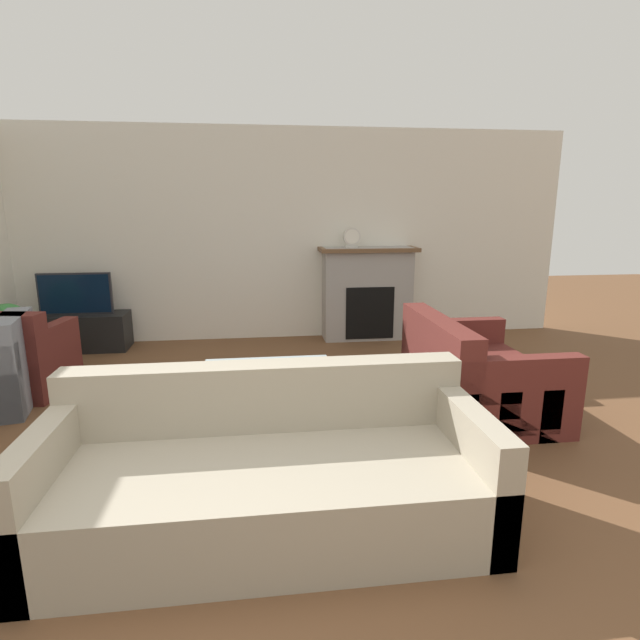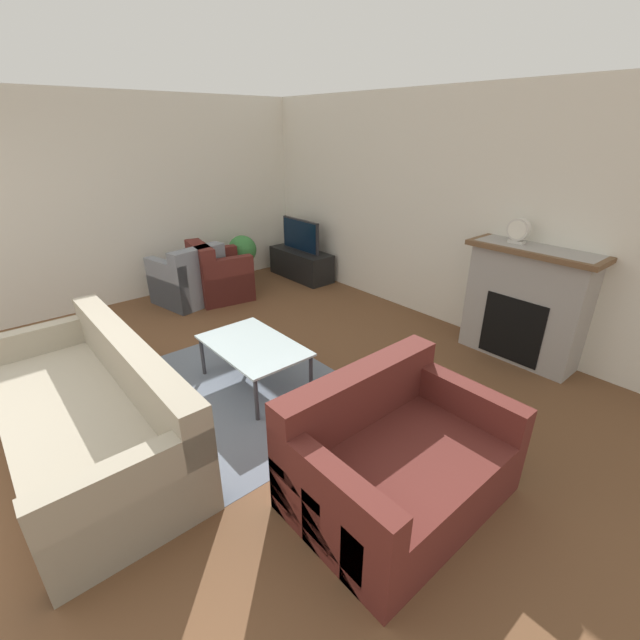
# 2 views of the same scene
# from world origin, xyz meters

# --- Properties ---
(wall_back) EXTENTS (8.57, 0.06, 2.70)m
(wall_back) POSITION_xyz_m (0.00, 4.89, 1.35)
(wall_back) COLOR silver
(wall_back) RESTS_ON ground_plane
(wall_left) EXTENTS (0.06, 7.86, 2.70)m
(wall_left) POSITION_xyz_m (-2.81, 2.43, 1.35)
(wall_left) COLOR silver
(wall_left) RESTS_ON ground_plane
(area_rug) EXTENTS (2.26, 1.87, 0.00)m
(area_rug) POSITION_xyz_m (0.25, 2.03, 0.00)
(area_rug) COLOR slate
(area_rug) RESTS_ON ground_plane
(fireplace) EXTENTS (1.26, 0.45, 1.21)m
(fireplace) POSITION_xyz_m (1.62, 4.66, 0.63)
(fireplace) COLOR #9E9993
(fireplace) RESTS_ON ground_plane
(tv_stand) EXTENTS (1.15, 0.45, 0.45)m
(tv_stand) POSITION_xyz_m (-1.98, 4.56, 0.22)
(tv_stand) COLOR black
(tv_stand) RESTS_ON ground_plane
(tv) EXTENTS (0.84, 0.06, 0.50)m
(tv) POSITION_xyz_m (-1.98, 4.55, 0.70)
(tv) COLOR #232328
(tv) RESTS_ON tv_stand
(couch_sectional) EXTENTS (2.35, 0.99, 0.82)m
(couch_sectional) POSITION_xyz_m (0.21, 0.81, 0.28)
(couch_sectional) COLOR #9E937F
(couch_sectional) RESTS_ON ground_plane
(couch_loveseat) EXTENTS (0.99, 1.38, 0.82)m
(couch_loveseat) POSITION_xyz_m (2.01, 2.19, 0.29)
(couch_loveseat) COLOR #5B231E
(couch_loveseat) RESTS_ON ground_plane
(armchair_by_window) EXTENTS (0.90, 0.93, 0.82)m
(armchair_by_window) POSITION_xyz_m (-2.15, 2.70, 0.30)
(armchair_by_window) COLOR gray
(armchair_by_window) RESTS_ON ground_plane
(armchair_accent) EXTENTS (0.86, 0.83, 0.82)m
(armchair_accent) POSITION_xyz_m (-2.02, 3.08, 0.31)
(armchair_accent) COLOR #5B231E
(armchair_accent) RESTS_ON ground_plane
(coffee_table) EXTENTS (1.06, 0.67, 0.43)m
(coffee_table) POSITION_xyz_m (0.25, 2.23, 0.39)
(coffee_table) COLOR #333338
(coffee_table) RESTS_ON ground_plane
(potted_plant) EXTENTS (0.44, 0.44, 0.75)m
(potted_plant) POSITION_xyz_m (-2.39, 3.72, 0.44)
(potted_plant) COLOR #47474C
(potted_plant) RESTS_ON ground_plane
(mantel_clock) EXTENTS (0.22, 0.07, 0.25)m
(mantel_clock) POSITION_xyz_m (1.41, 4.67, 1.34)
(mantel_clock) COLOR beige
(mantel_clock) RESTS_ON fireplace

